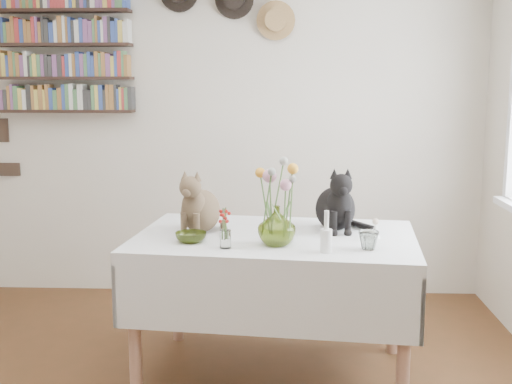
{
  "coord_description": "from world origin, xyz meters",
  "views": [
    {
      "loc": [
        0.52,
        -2.56,
        1.61
      ],
      "look_at": [
        0.37,
        0.7,
        1.05
      ],
      "focal_mm": 45.0,
      "sensor_mm": 36.0,
      "label": 1
    }
  ],
  "objects_px": {
    "tabby_cat": "(201,199)",
    "black_cat": "(336,197)",
    "flower_vase": "(277,226)",
    "bookshelf_unit": "(63,50)",
    "dining_table": "(275,270)"
  },
  "relations": [
    {
      "from": "dining_table",
      "to": "black_cat",
      "type": "height_order",
      "value": "black_cat"
    },
    {
      "from": "dining_table",
      "to": "flower_vase",
      "type": "relative_size",
      "value": 7.89
    },
    {
      "from": "black_cat",
      "to": "flower_vase",
      "type": "relative_size",
      "value": 1.82
    },
    {
      "from": "black_cat",
      "to": "flower_vase",
      "type": "bearing_deg",
      "value": -138.86
    },
    {
      "from": "dining_table",
      "to": "black_cat",
      "type": "xyz_separation_m",
      "value": [
        0.33,
        0.16,
        0.38
      ]
    },
    {
      "from": "black_cat",
      "to": "bookshelf_unit",
      "type": "relative_size",
      "value": 0.36
    },
    {
      "from": "tabby_cat",
      "to": "bookshelf_unit",
      "type": "distance_m",
      "value": 1.93
    },
    {
      "from": "tabby_cat",
      "to": "flower_vase",
      "type": "xyz_separation_m",
      "value": [
        0.42,
        -0.29,
        -0.08
      ]
    },
    {
      "from": "flower_vase",
      "to": "black_cat",
      "type": "bearing_deg",
      "value": 48.97
    },
    {
      "from": "dining_table",
      "to": "tabby_cat",
      "type": "xyz_separation_m",
      "value": [
        -0.41,
        0.08,
        0.37
      ]
    },
    {
      "from": "flower_vase",
      "to": "bookshelf_unit",
      "type": "xyz_separation_m",
      "value": [
        -1.58,
        1.57,
        0.94
      ]
    },
    {
      "from": "black_cat",
      "to": "bookshelf_unit",
      "type": "xyz_separation_m",
      "value": [
        -1.9,
        1.2,
        0.86
      ]
    },
    {
      "from": "tabby_cat",
      "to": "dining_table",
      "type": "bearing_deg",
      "value": 5.19
    },
    {
      "from": "tabby_cat",
      "to": "black_cat",
      "type": "distance_m",
      "value": 0.75
    },
    {
      "from": "bookshelf_unit",
      "to": "tabby_cat",
      "type": "bearing_deg",
      "value": -47.72
    }
  ]
}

